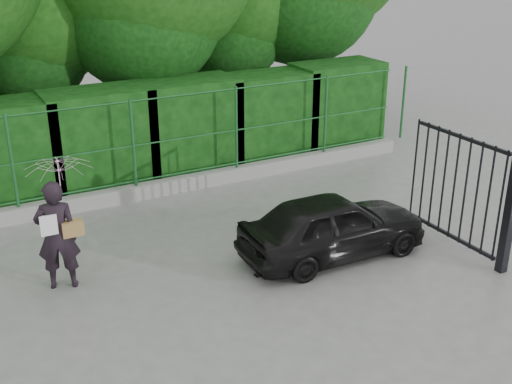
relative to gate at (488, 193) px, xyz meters
name	(u,v)px	position (x,y,z in m)	size (l,w,h in m)	color
ground	(211,309)	(-4.60, 0.72, -1.19)	(80.00, 80.00, 0.00)	gray
kerb	(118,196)	(-4.60, 5.22, -1.04)	(14.00, 0.25, 0.30)	#9E9E99
fence	(124,145)	(-4.38, 5.22, 0.01)	(14.13, 0.06, 1.80)	#1A5626
hedge	(102,140)	(-4.56, 6.22, -0.14)	(14.20, 1.20, 2.13)	black
gate	(488,193)	(0.00, 0.00, 0.00)	(0.22, 2.33, 2.36)	black
woman	(60,204)	(-6.24, 2.46, 0.17)	(1.01, 1.00, 2.06)	black
car	(333,225)	(-2.09, 1.30, -0.64)	(1.30, 3.23, 1.10)	black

